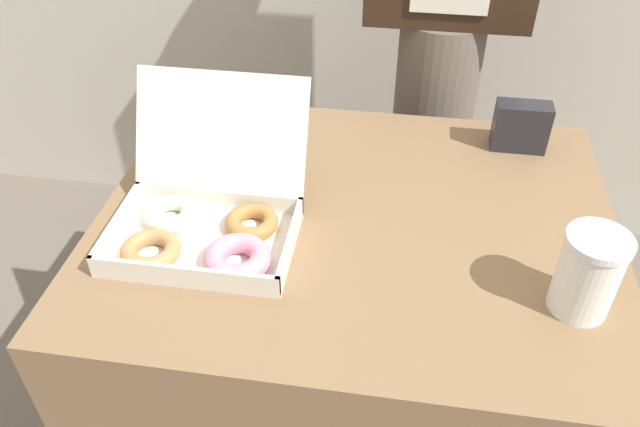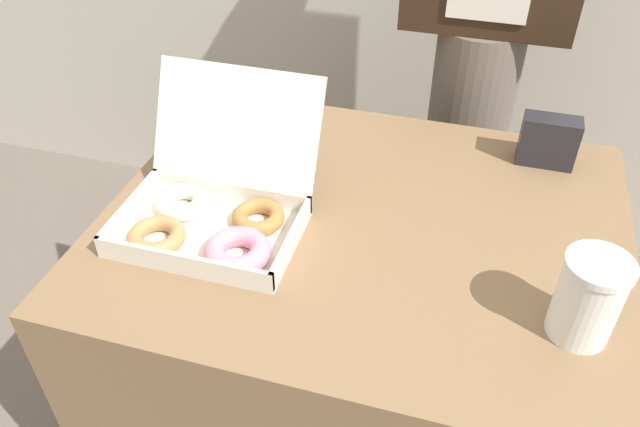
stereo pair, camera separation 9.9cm
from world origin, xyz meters
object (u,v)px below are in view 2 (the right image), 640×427
person_customer (486,18)px  donut_box (214,211)px  coffee_cup (588,298)px  napkin_holder (548,141)px

person_customer → donut_box: bearing=-119.5°
donut_box → coffee_cup: donut_box is taller
napkin_holder → person_customer: (-0.17, 0.32, 0.12)m
napkin_holder → person_customer: person_customer is taller
donut_box → coffee_cup: 0.62m
coffee_cup → person_customer: (-0.22, 0.77, 0.10)m
donut_box → napkin_holder: bearing=34.1°
coffee_cup → napkin_holder: bearing=96.6°
coffee_cup → person_customer: 0.81m
napkin_holder → person_customer: size_ratio=0.07×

